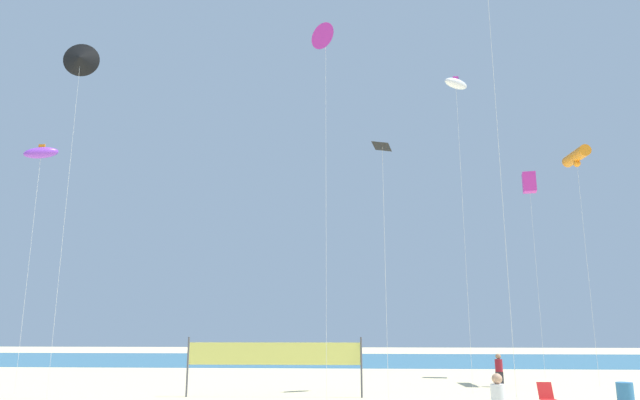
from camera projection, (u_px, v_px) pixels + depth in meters
The scene contains 12 objects.
ocean_band at pixel (340, 360), 47.80m from camera, with size 120.00×20.00×0.01m, color teal.
beachgoer_maroon_shirt at pixel (499, 369), 27.03m from camera, with size 0.35×0.35×1.54m.
folding_beach_chair at pixel (547, 395), 20.00m from camera, with size 0.52×0.65×0.89m.
trash_barrel at pixel (626, 396), 19.88m from camera, with size 0.57×0.57×0.91m, color teal.
volleyball_net at pixel (274, 356), 23.40m from camera, with size 7.30×0.21×2.40m.
kite_black_delta at pixel (81, 59), 25.78m from camera, with size 1.65×0.64×15.61m.
kite_orange_tube at pixel (576, 157), 29.64m from camera, with size 0.69×2.23×11.87m.
kite_black_diamond at pixel (383, 147), 21.60m from camera, with size 0.93×0.93×9.84m.
kite_magenta_delta at pixel (326, 38), 24.03m from camera, with size 1.23×1.05×15.45m.
kite_white_inflatable at pixel (456, 85), 27.38m from camera, with size 1.42×1.15×14.72m.
kite_violet_inflatable at pixel (41, 153), 25.98m from camera, with size 1.59×1.25×11.07m.
kite_magenta_box at pixel (529, 183), 33.37m from camera, with size 0.88×0.88×11.72m.
Camera 1 is at (1.02, -15.80, 2.91)m, focal length 31.67 mm.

